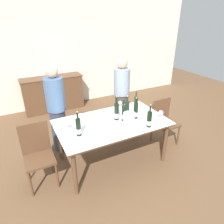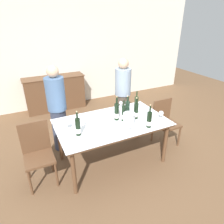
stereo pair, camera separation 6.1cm
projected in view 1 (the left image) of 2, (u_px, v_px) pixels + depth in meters
name	position (u px, v px, depth m)	size (l,w,h in m)	color
ground_plane	(112.00, 160.00, 3.61)	(12.00, 12.00, 0.00)	brown
back_wall	(62.00, 55.00, 5.34)	(8.00, 0.10, 2.80)	silver
sideboard_cabinet	(53.00, 94.00, 5.35)	(1.57, 0.46, 0.92)	brown
dining_table	(112.00, 125.00, 3.30)	(1.80, 1.06, 0.78)	brown
ice_bucket	(129.00, 119.00, 3.14)	(0.20, 0.20, 0.20)	silver
wine_bottle_0	(136.00, 111.00, 3.34)	(0.08, 0.08, 0.38)	black
wine_bottle_1	(117.00, 112.00, 3.28)	(0.08, 0.08, 0.42)	black
wine_bottle_2	(149.00, 120.00, 3.08)	(0.08, 0.08, 0.38)	black
wine_bottle_3	(136.00, 105.00, 3.56)	(0.07, 0.07, 0.39)	#28381E
wine_bottle_4	(127.00, 110.00, 3.36)	(0.08, 0.08, 0.39)	#1E3323
wine_bottle_5	(123.00, 113.00, 3.26)	(0.06, 0.06, 0.36)	black
wine_bottle_6	(78.00, 128.00, 2.85)	(0.07, 0.07, 0.38)	black
wine_glass_0	(67.00, 124.00, 3.00)	(0.08, 0.08, 0.15)	white
wine_glass_1	(130.00, 127.00, 2.93)	(0.08, 0.08, 0.14)	white
wine_glass_2	(120.00, 103.00, 3.71)	(0.07, 0.07, 0.14)	white
wine_glass_3	(161.00, 113.00, 3.34)	(0.08, 0.08, 0.15)	white
chair_left_end	(38.00, 151.00, 2.95)	(0.42, 0.42, 0.97)	brown
chair_right_end	(164.00, 119.00, 3.95)	(0.42, 0.42, 0.89)	brown
person_host	(57.00, 111.00, 3.58)	(0.33, 0.33, 1.62)	#383F56
person_guest_left	(122.00, 96.00, 4.25)	(0.33, 0.33, 1.60)	#51473D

